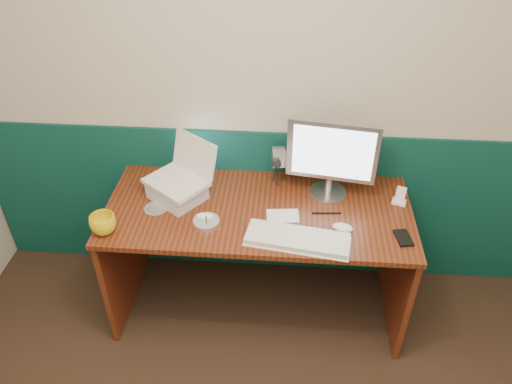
# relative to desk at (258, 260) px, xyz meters

# --- Properties ---
(back_wall) EXTENTS (3.50, 0.04, 2.50)m
(back_wall) POSITION_rel_desk_xyz_m (0.05, 0.37, 0.88)
(back_wall) COLOR #BBB59E
(back_wall) RESTS_ON ground
(wainscot) EXTENTS (3.48, 0.02, 1.00)m
(wainscot) POSITION_rel_desk_xyz_m (0.05, 0.36, 0.12)
(wainscot) COLOR #083729
(wainscot) RESTS_ON ground
(desk) EXTENTS (1.60, 0.70, 0.75)m
(desk) POSITION_rel_desk_xyz_m (0.00, 0.00, 0.00)
(desk) COLOR #381D0A
(desk) RESTS_ON ground
(laptop_riser) EXTENTS (0.34, 0.33, 0.09)m
(laptop_riser) POSITION_rel_desk_xyz_m (-0.44, 0.06, 0.42)
(laptop_riser) COLOR silver
(laptop_riser) RESTS_ON desk
(laptop) EXTENTS (0.38, 0.37, 0.25)m
(laptop) POSITION_rel_desk_xyz_m (-0.44, 0.06, 0.59)
(laptop) COLOR silver
(laptop) RESTS_ON laptop_riser
(monitor) EXTENTS (0.48, 0.20, 0.46)m
(monitor) POSITION_rel_desk_xyz_m (0.37, 0.16, 0.61)
(monitor) COLOR #AAAAAF
(monitor) RESTS_ON desk
(keyboard) EXTENTS (0.51, 0.24, 0.03)m
(keyboard) POSITION_rel_desk_xyz_m (0.21, -0.24, 0.39)
(keyboard) COLOR silver
(keyboard) RESTS_ON desk
(mouse_right) EXTENTS (0.11, 0.08, 0.03)m
(mouse_right) POSITION_rel_desk_xyz_m (0.43, -0.14, 0.39)
(mouse_right) COLOR silver
(mouse_right) RESTS_ON desk
(mouse_left) EXTENTS (0.11, 0.07, 0.03)m
(mouse_left) POSITION_rel_desk_xyz_m (-0.26, -0.11, 0.39)
(mouse_left) COLOR white
(mouse_left) RESTS_ON desk
(mug) EXTENTS (0.15, 0.15, 0.10)m
(mug) POSITION_rel_desk_xyz_m (-0.74, -0.24, 0.43)
(mug) COLOR gold
(mug) RESTS_ON desk
(camcorder) EXTENTS (0.10, 0.14, 0.20)m
(camcorder) POSITION_rel_desk_xyz_m (0.09, 0.25, 0.47)
(camcorder) COLOR #B6B5BA
(camcorder) RESTS_ON desk
(cd_spindle) EXTENTS (0.13, 0.13, 0.03)m
(cd_spindle) POSITION_rel_desk_xyz_m (-0.25, -0.15, 0.39)
(cd_spindle) COLOR silver
(cd_spindle) RESTS_ON desk
(cd_loose_a) EXTENTS (0.12, 0.12, 0.00)m
(cd_loose_a) POSITION_rel_desk_xyz_m (-0.53, -0.04, 0.38)
(cd_loose_a) COLOR silver
(cd_loose_a) RESTS_ON desk
(pen) EXTENTS (0.15, 0.02, 0.01)m
(pen) POSITION_rel_desk_xyz_m (0.35, -0.01, 0.38)
(pen) COLOR black
(pen) RESTS_ON desk
(papers) EXTENTS (0.17, 0.13, 0.00)m
(papers) POSITION_rel_desk_xyz_m (0.13, -0.05, 0.38)
(papers) COLOR silver
(papers) RESTS_ON desk
(dock) EXTENTS (0.09, 0.07, 0.01)m
(dock) POSITION_rel_desk_xyz_m (0.74, 0.11, 0.38)
(dock) COLOR white
(dock) RESTS_ON desk
(music_player) EXTENTS (0.06, 0.04, 0.09)m
(music_player) POSITION_rel_desk_xyz_m (0.74, 0.11, 0.43)
(music_player) COLOR white
(music_player) RESTS_ON dock
(pda) EXTENTS (0.09, 0.13, 0.01)m
(pda) POSITION_rel_desk_xyz_m (0.72, -0.18, 0.38)
(pda) COLOR black
(pda) RESTS_ON desk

